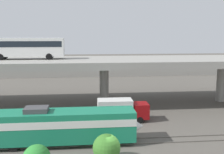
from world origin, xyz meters
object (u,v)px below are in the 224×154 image
transit_bus_on_overpass (26,46)px  parked_car_2 (35,66)px  parked_car_4 (46,64)px  parked_car_1 (103,65)px  service_truck_west (121,110)px  parked_car_3 (60,66)px  train_locomotive (70,125)px  parked_car_0 (86,64)px

transit_bus_on_overpass → parked_car_2: 35.73m
parked_car_4 → parked_car_1: bearing=-8.3°
parked_car_1 → service_truck_west: bearing=89.5°
service_truck_west → parked_car_2: 48.35m
transit_bus_on_overpass → parked_car_2: size_ratio=2.82×
parked_car_2 → parked_car_4: 4.06m
parked_car_2 → parked_car_4: same height
parked_car_2 → parked_car_3: (7.42, -0.74, -0.00)m
train_locomotive → parked_car_2: train_locomotive is taller
parked_car_2 → parked_car_4: (2.62, 3.10, 0.00)m
service_truck_west → parked_car_1: 44.84m
transit_bus_on_overpass → parked_car_2: bearing=-81.3°
parked_car_3 → parked_car_4: 6.14m
service_truck_west → parked_car_3: (-12.06, 43.50, 0.93)m
service_truck_west → parked_car_2: (-19.48, 44.24, 0.93)m
parked_car_0 → parked_car_4: bearing=171.8°
train_locomotive → service_truck_west: size_ratio=2.41×
transit_bus_on_overpass → parked_car_0: bearing=-104.8°
service_truck_west → parked_car_3: 45.15m
service_truck_west → parked_car_0: 45.83m
train_locomotive → service_truck_west: (6.46, 6.93, -0.56)m
transit_bus_on_overpass → parked_car_3: (2.13, 33.87, -7.13)m
parked_car_2 → parked_car_1: bearing=-178.3°
train_locomotive → parked_car_0: size_ratio=3.70×
transit_bus_on_overpass → parked_car_4: size_ratio=2.78×
train_locomotive → parked_car_0: 52.54m
parked_car_2 → parked_car_4: size_ratio=0.98×
parked_car_0 → parked_car_2: size_ratio=1.04×
parked_car_3 → parked_car_4: same height
service_truck_west → parked_car_0: bearing=95.8°
parked_car_4 → parked_car_3: bearing=-38.7°
parked_car_3 → parked_car_0: bearing=-164.3°
service_truck_west → parked_car_3: size_ratio=1.61×
parked_car_3 → train_locomotive: bearing=96.3°
transit_bus_on_overpass → parked_car_4: 38.47m
parked_car_2 → parked_car_3: size_ratio=1.01×
train_locomotive → parked_car_1: (6.82, 51.76, 0.37)m
train_locomotive → parked_car_1: train_locomotive is taller
parked_car_0 → parked_car_2: bearing=-174.8°
service_truck_west → parked_car_1: parked_car_1 is taller
transit_bus_on_overpass → parked_car_0: transit_bus_on_overpass is taller
parked_car_0 → parked_car_3: bearing=-164.3°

